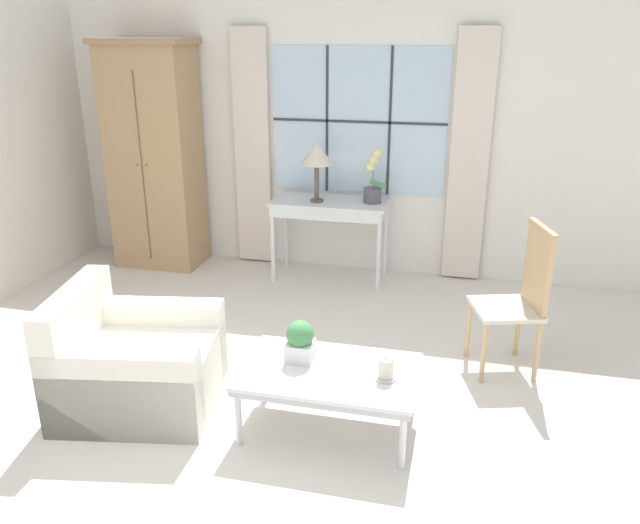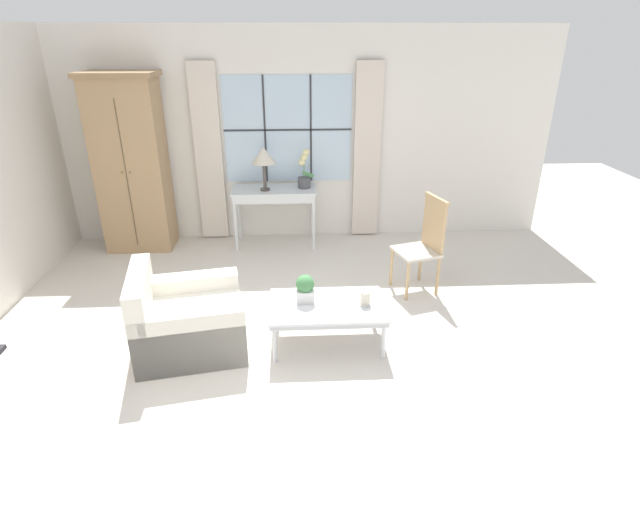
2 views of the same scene
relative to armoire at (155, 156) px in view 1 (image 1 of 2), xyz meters
The scene contains 11 objects.
ground_plane 3.55m from the armoire, 52.96° to the right, with size 14.00×14.00×0.00m, color silver.
wall_back_windowed 2.07m from the armoire, ahead, with size 7.20×0.14×2.80m.
armoire is the anchor object (origin of this frame).
console_table 1.87m from the armoire, ahead, with size 1.12×0.53×0.79m.
table_lamp 1.71m from the armoire, ahead, with size 0.31×0.31×0.57m.
potted_orchid 2.23m from the armoire, ahead, with size 0.22×0.17×0.52m.
armchair_upholstered 2.86m from the armoire, 66.71° to the right, with size 1.10×1.06×0.80m.
side_chair_wooden 3.85m from the armoire, 22.41° to the right, with size 0.55×0.55×1.09m.
coffee_table 3.53m from the armoire, 46.38° to the right, with size 1.07×0.68×0.41m.
potted_plant_small 3.31m from the armoire, 48.04° to the right, with size 0.17×0.17×0.26m.
pillar_candle 3.77m from the armoire, 42.81° to the right, with size 0.13×0.13×0.15m.
Camera 1 is at (1.06, -3.02, 2.33)m, focal length 35.00 mm.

